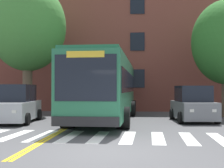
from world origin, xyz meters
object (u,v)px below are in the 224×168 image
at_px(car_grey_far_lane, 193,105).
at_px(street_tree_curbside_small, 28,28).
at_px(car_silver_near_lane, 16,105).
at_px(city_bus, 106,87).

height_order(car_grey_far_lane, street_tree_curbside_small, street_tree_curbside_small).
bearing_deg(car_grey_far_lane, car_silver_near_lane, -172.51).
xyz_separation_m(car_silver_near_lane, street_tree_curbside_small, (-0.92, 4.34, 4.89)).
xyz_separation_m(car_silver_near_lane, car_grey_far_lane, (9.26, 1.22, -0.03)).
xyz_separation_m(city_bus, car_grey_far_lane, (4.70, -0.23, -0.96)).
bearing_deg(city_bus, car_silver_near_lane, -162.36).
height_order(car_silver_near_lane, car_grey_far_lane, car_silver_near_lane).
bearing_deg(car_grey_far_lane, city_bus, 177.19).
relative_size(city_bus, car_silver_near_lane, 2.75).
xyz_separation_m(city_bus, car_silver_near_lane, (-4.56, -1.45, -0.94)).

